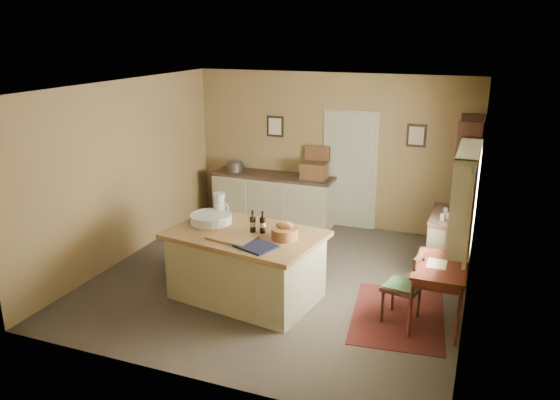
{
  "coord_description": "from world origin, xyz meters",
  "views": [
    {
      "loc": [
        2.54,
        -6.61,
        3.39
      ],
      "look_at": [
        -0.02,
        0.06,
        1.15
      ],
      "focal_mm": 35.0,
      "sensor_mm": 36.0,
      "label": 1
    }
  ],
  "objects_px": {
    "work_island": "(246,263)",
    "sideboard": "(274,197)",
    "writing_desk": "(440,272)",
    "shelving_unit": "(469,187)",
    "right_cabinet": "(449,244)",
    "desk_chair": "(402,287)"
  },
  "relations": [
    {
      "from": "work_island",
      "to": "sideboard",
      "type": "distance_m",
      "value": 2.98
    },
    {
      "from": "writing_desk",
      "to": "shelving_unit",
      "type": "relative_size",
      "value": 0.46
    },
    {
      "from": "right_cabinet",
      "to": "shelving_unit",
      "type": "distance_m",
      "value": 1.15
    },
    {
      "from": "sideboard",
      "to": "desk_chair",
      "type": "xyz_separation_m",
      "value": [
        2.74,
        -2.76,
        -0.04
      ]
    },
    {
      "from": "desk_chair",
      "to": "right_cabinet",
      "type": "relative_size",
      "value": 0.86
    },
    {
      "from": "sideboard",
      "to": "shelving_unit",
      "type": "distance_m",
      "value": 3.38
    },
    {
      "from": "work_island",
      "to": "sideboard",
      "type": "bearing_deg",
      "value": 113.47
    },
    {
      "from": "sideboard",
      "to": "desk_chair",
      "type": "height_order",
      "value": "sideboard"
    },
    {
      "from": "work_island",
      "to": "right_cabinet",
      "type": "distance_m",
      "value": 2.97
    },
    {
      "from": "work_island",
      "to": "sideboard",
      "type": "height_order",
      "value": "work_island"
    },
    {
      "from": "desk_chair",
      "to": "sideboard",
      "type": "bearing_deg",
      "value": 146.2
    },
    {
      "from": "work_island",
      "to": "shelving_unit",
      "type": "xyz_separation_m",
      "value": [
        2.58,
        2.68,
        0.58
      ]
    },
    {
      "from": "desk_chair",
      "to": "shelving_unit",
      "type": "distance_m",
      "value": 2.7
    },
    {
      "from": "sideboard",
      "to": "shelving_unit",
      "type": "xyz_separation_m",
      "value": [
        3.32,
        -0.2,
        0.58
      ]
    },
    {
      "from": "right_cabinet",
      "to": "shelving_unit",
      "type": "bearing_deg",
      "value": 80.84
    },
    {
      "from": "work_island",
      "to": "writing_desk",
      "type": "distance_m",
      "value": 2.44
    },
    {
      "from": "work_island",
      "to": "right_cabinet",
      "type": "bearing_deg",
      "value": 44.32
    },
    {
      "from": "writing_desk",
      "to": "right_cabinet",
      "type": "relative_size",
      "value": 0.95
    },
    {
      "from": "right_cabinet",
      "to": "work_island",
      "type": "bearing_deg",
      "value": -144.67
    },
    {
      "from": "work_island",
      "to": "desk_chair",
      "type": "distance_m",
      "value": 2.0
    },
    {
      "from": "desk_chair",
      "to": "shelving_unit",
      "type": "bearing_deg",
      "value": 88.7
    },
    {
      "from": "sideboard",
      "to": "writing_desk",
      "type": "xyz_separation_m",
      "value": [
        3.16,
        -2.68,
        0.19
      ]
    }
  ]
}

